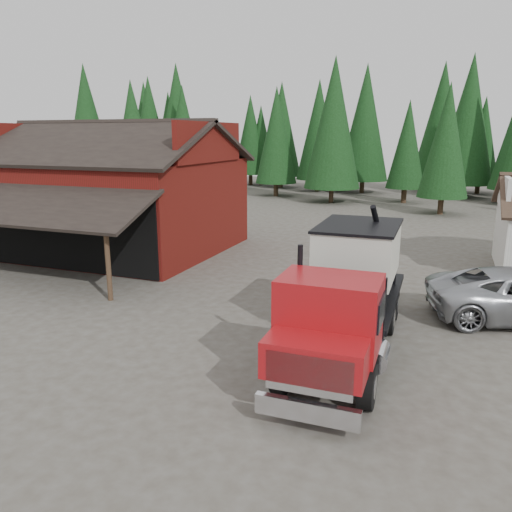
% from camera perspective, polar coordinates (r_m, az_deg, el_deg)
% --- Properties ---
extents(ground, '(120.00, 120.00, 0.00)m').
position_cam_1_polar(ground, '(16.14, -4.64, -9.60)').
color(ground, '#443F35').
rests_on(ground, ground).
extents(red_barn, '(12.80, 13.63, 7.18)m').
position_cam_1_polar(red_barn, '(29.32, -15.88, 5.98)').
color(red_barn, '#621210').
rests_on(red_barn, ground).
extents(conifer_backdrop, '(76.00, 16.00, 16.00)m').
position_cam_1_polar(conifer_backdrop, '(56.06, 14.40, 6.77)').
color(conifer_backdrop, black).
rests_on(conifer_backdrop, ground).
extents(near_pine_a, '(4.40, 4.40, 11.40)m').
position_cam_1_polar(near_pine_a, '(50.21, -13.88, 13.36)').
color(near_pine_a, '#382619').
rests_on(near_pine_a, ground).
extents(near_pine_b, '(3.96, 3.96, 10.40)m').
position_cam_1_polar(near_pine_b, '(43.32, 20.92, 12.20)').
color(near_pine_b, '#382619').
rests_on(near_pine_b, ground).
extents(near_pine_d, '(5.28, 5.28, 13.40)m').
position_cam_1_polar(near_pine_d, '(48.48, 8.88, 14.77)').
color(near_pine_d, '#382619').
rests_on(near_pine_d, ground).
extents(feed_truck, '(2.85, 9.33, 4.20)m').
position_cam_1_polar(feed_truck, '(14.96, 10.50, -3.69)').
color(feed_truck, black).
rests_on(feed_truck, ground).
extents(equip_box, '(1.11, 1.30, 0.60)m').
position_cam_1_polar(equip_box, '(16.01, 4.73, -8.63)').
color(equip_box, '#9C2011').
rests_on(equip_box, ground).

